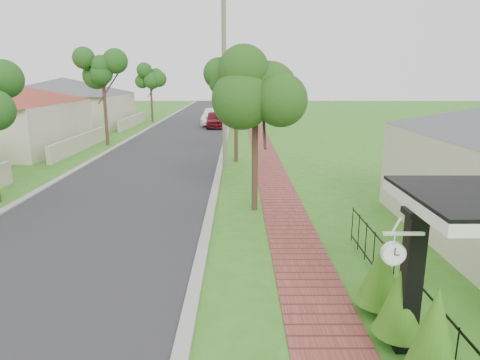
% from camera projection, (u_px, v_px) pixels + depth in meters
% --- Properties ---
extents(ground, '(160.00, 160.00, 0.00)m').
position_uv_depth(ground, '(156.00, 316.00, 8.47)').
color(ground, '#35771C').
rests_on(ground, ground).
extents(road, '(7.00, 120.00, 0.02)m').
position_uv_depth(road, '(168.00, 150.00, 27.91)').
color(road, '#28282B').
rests_on(road, ground).
extents(kerb_right, '(0.30, 120.00, 0.10)m').
position_uv_depth(kerb_right, '(223.00, 150.00, 27.92)').
color(kerb_right, '#9E9E99').
rests_on(kerb_right, ground).
extents(kerb_left, '(0.30, 120.00, 0.10)m').
position_uv_depth(kerb_left, '(112.00, 150.00, 27.89)').
color(kerb_left, '#9E9E99').
rests_on(kerb_left, ground).
extents(sidewalk, '(1.50, 120.00, 0.03)m').
position_uv_depth(sidewalk, '(263.00, 150.00, 27.93)').
color(sidewalk, '#97443C').
rests_on(sidewalk, ground).
extents(porch_post, '(0.48, 0.48, 2.52)m').
position_uv_depth(porch_post, '(410.00, 288.00, 7.25)').
color(porch_post, black).
rests_on(porch_post, ground).
extents(picket_fence, '(0.03, 8.02, 1.00)m').
position_uv_depth(picket_fence, '(405.00, 291.00, 8.36)').
color(picket_fence, black).
rests_on(picket_fence, ground).
extents(street_trees, '(10.70, 37.65, 5.89)m').
position_uv_depth(street_trees, '(181.00, 78.00, 33.50)').
color(street_trees, '#382619').
rests_on(street_trees, ground).
extents(hedge_row, '(0.90, 4.59, 2.05)m').
position_uv_depth(hedge_row, '(423.00, 329.00, 6.54)').
color(hedge_row, '#295F13').
rests_on(hedge_row, ground).
extents(far_house_grey, '(15.56, 15.56, 4.60)m').
position_uv_depth(far_house_grey, '(65.00, 102.00, 40.93)').
color(far_house_grey, beige).
rests_on(far_house_grey, ground).
extents(parked_car_red, '(2.22, 4.60, 1.51)m').
position_uv_depth(parked_car_red, '(215.00, 120.00, 39.88)').
color(parked_car_red, maroon).
rests_on(parked_car_red, ground).
extents(parked_car_white, '(2.25, 5.14, 1.64)m').
position_uv_depth(parked_car_white, '(214.00, 117.00, 41.66)').
color(parked_car_white, white).
rests_on(parked_car_white, ground).
extents(near_tree, '(1.96, 1.96, 5.04)m').
position_uv_depth(near_tree, '(255.00, 96.00, 14.35)').
color(near_tree, '#382619').
rests_on(near_tree, ground).
extents(utility_pole, '(1.20, 0.24, 9.08)m').
position_uv_depth(utility_pole, '(224.00, 77.00, 21.90)').
color(utility_pole, '#716858').
rests_on(utility_pole, ground).
extents(station_clock, '(0.65, 0.13, 0.54)m').
position_uv_depth(station_clock, '(394.00, 252.00, 6.67)').
color(station_clock, white).
rests_on(station_clock, ground).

